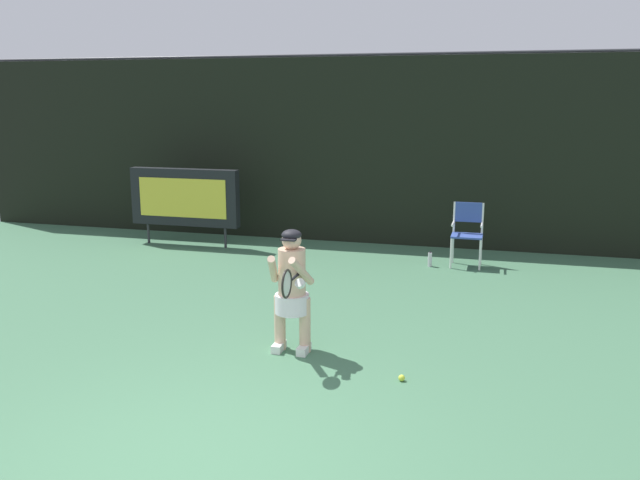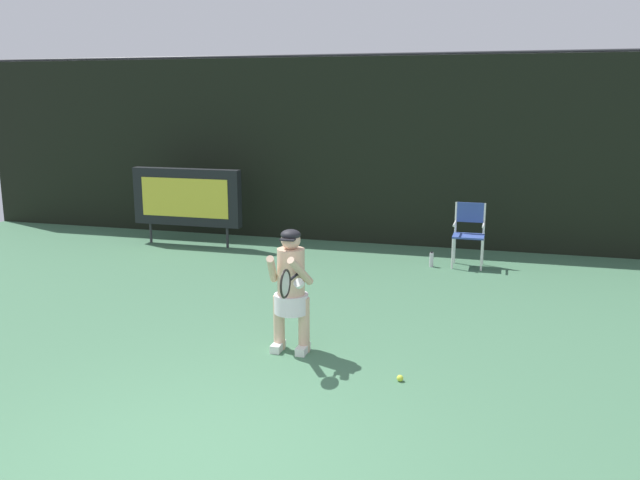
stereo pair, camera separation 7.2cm
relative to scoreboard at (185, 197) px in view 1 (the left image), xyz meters
The scene contains 7 objects.
backdrop_screen 3.97m from the scoreboard, 17.96° to the left, with size 18.00×0.12×3.66m.
scoreboard is the anchor object (origin of this frame).
umpire_chair 5.39m from the scoreboard, ahead, with size 0.52×0.44×1.08m.
water_bottle 4.87m from the scoreboard, ahead, with size 0.07×0.07×0.27m.
tennis_player 6.01m from the scoreboard, 52.06° to the right, with size 0.52×0.59×1.42m.
tennis_racket 6.47m from the scoreboard, 53.99° to the right, with size 0.03×0.60×0.31m.
tennis_ball_spare 7.32m from the scoreboard, 46.15° to the right, with size 0.07×0.07×0.07m.
Camera 1 is at (2.25, -4.34, 2.87)m, focal length 37.63 mm.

